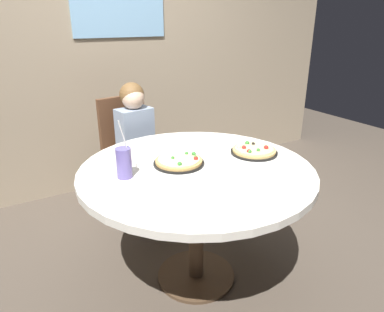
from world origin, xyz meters
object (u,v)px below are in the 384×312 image
(pizza_veggie, at_px, (179,161))
(plate_small, at_px, (146,150))
(chair_wooden, at_px, (130,150))
(soda_cup, at_px, (124,163))
(diner_child, at_px, (142,162))
(pizza_cheese, at_px, (254,151))
(dining_table, at_px, (197,182))

(pizza_veggie, relative_size, plate_small, 1.60)
(chair_wooden, height_order, soda_cup, soda_cup)
(diner_child, distance_m, plate_small, 0.55)
(diner_child, relative_size, pizza_cheese, 3.79)
(pizza_cheese, distance_m, plate_small, 0.67)
(dining_table, distance_m, chair_wooden, 1.02)
(pizza_cheese, distance_m, soda_cup, 0.81)
(diner_child, bearing_deg, soda_cup, -117.76)
(diner_child, height_order, plate_small, diner_child)
(chair_wooden, relative_size, plate_small, 5.28)
(diner_child, height_order, pizza_cheese, diner_child)
(chair_wooden, relative_size, diner_child, 0.88)
(diner_child, relative_size, pizza_veggie, 3.75)
(diner_child, relative_size, soda_cup, 3.53)
(chair_wooden, xyz_separation_m, soda_cup, (-0.37, -0.94, 0.30))
(pizza_veggie, height_order, plate_small, pizza_veggie)
(soda_cup, height_order, plate_small, soda_cup)
(chair_wooden, height_order, plate_small, chair_wooden)
(plate_small, bearing_deg, pizza_veggie, -75.85)
(pizza_cheese, bearing_deg, pizza_veggie, 170.30)
(dining_table, relative_size, diner_child, 1.20)
(chair_wooden, xyz_separation_m, pizza_cheese, (0.43, -1.01, 0.24))
(pizza_veggie, relative_size, pizza_cheese, 1.01)
(diner_child, distance_m, pizza_veggie, 0.80)
(dining_table, relative_size, pizza_veggie, 4.50)
(diner_child, bearing_deg, pizza_veggie, -95.52)
(chair_wooden, xyz_separation_m, diner_child, (0.02, -0.18, -0.05))
(diner_child, distance_m, pizza_cheese, 0.96)
(dining_table, distance_m, plate_small, 0.42)
(diner_child, bearing_deg, plate_small, -107.97)
(plate_small, bearing_deg, pizza_cheese, -34.44)
(pizza_veggie, distance_m, soda_cup, 0.33)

